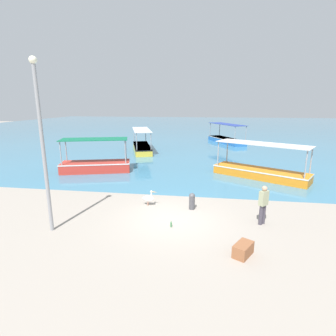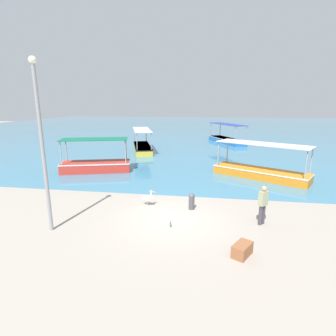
# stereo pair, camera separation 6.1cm
# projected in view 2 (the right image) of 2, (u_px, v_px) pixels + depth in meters

# --- Properties ---
(ground) EXTENTS (120.00, 120.00, 0.00)m
(ground) POSITION_uv_depth(u_px,v_px,m) (172.00, 219.00, 11.58)
(ground) COLOR #A09589
(harbor_water) EXTENTS (110.00, 90.00, 0.00)m
(harbor_water) POSITION_uv_depth(u_px,v_px,m) (202.00, 127.00, 57.67)
(harbor_water) COLOR teal
(harbor_water) RESTS_ON ground
(fishing_boat_center) EXTENTS (4.69, 6.96, 2.44)m
(fishing_boat_center) POSITION_uv_depth(u_px,v_px,m) (227.00, 139.00, 34.24)
(fishing_boat_center) COLOR #2A6DBC
(fishing_boat_center) RESTS_ON harbor_water
(fishing_boat_near_right) EXTENTS (3.62, 6.85, 2.33)m
(fishing_boat_near_right) POSITION_uv_depth(u_px,v_px,m) (142.00, 147.00, 28.16)
(fishing_boat_near_right) COLOR gold
(fishing_boat_near_right) RESTS_ON harbor_water
(fishing_boat_far_right) EXTENTS (6.35, 4.69, 2.38)m
(fishing_boat_far_right) POSITION_uv_depth(u_px,v_px,m) (260.00, 171.00, 17.97)
(fishing_boat_far_right) COLOR orange
(fishing_boat_far_right) RESTS_ON harbor_water
(fishing_boat_outer) EXTENTS (5.35, 3.15, 2.46)m
(fishing_boat_outer) POSITION_uv_depth(u_px,v_px,m) (96.00, 164.00, 19.70)
(fishing_boat_outer) COLOR red
(fishing_boat_outer) RESTS_ON harbor_water
(pelican) EXTENTS (0.81, 0.34, 0.80)m
(pelican) POSITION_uv_depth(u_px,v_px,m) (148.00, 198.00, 13.06)
(pelican) COLOR #E0997A
(pelican) RESTS_ON ground
(lamp_post) EXTENTS (0.28, 0.28, 6.58)m
(lamp_post) POSITION_uv_depth(u_px,v_px,m) (42.00, 140.00, 9.73)
(lamp_post) COLOR gray
(lamp_post) RESTS_ON ground
(mooring_bollard) EXTENTS (0.29, 0.29, 0.81)m
(mooring_bollard) POSITION_uv_depth(u_px,v_px,m) (192.00, 201.00, 12.58)
(mooring_bollard) COLOR #47474C
(mooring_bollard) RESTS_ON ground
(fisherman_standing) EXTENTS (0.44, 0.44, 1.69)m
(fisherman_standing) POSITION_uv_depth(u_px,v_px,m) (263.00, 204.00, 10.89)
(fisherman_standing) COLOR #413C48
(fisherman_standing) RESTS_ON ground
(cargo_crate) EXTENTS (0.79, 0.92, 0.43)m
(cargo_crate) POSITION_uv_depth(u_px,v_px,m) (242.00, 250.00, 8.75)
(cargo_crate) COLOR #955937
(cargo_crate) RESTS_ON ground
(glass_bottle) EXTENTS (0.07, 0.07, 0.27)m
(glass_bottle) POSITION_uv_depth(u_px,v_px,m) (170.00, 225.00, 10.81)
(glass_bottle) COLOR #3F7F4C
(glass_bottle) RESTS_ON ground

